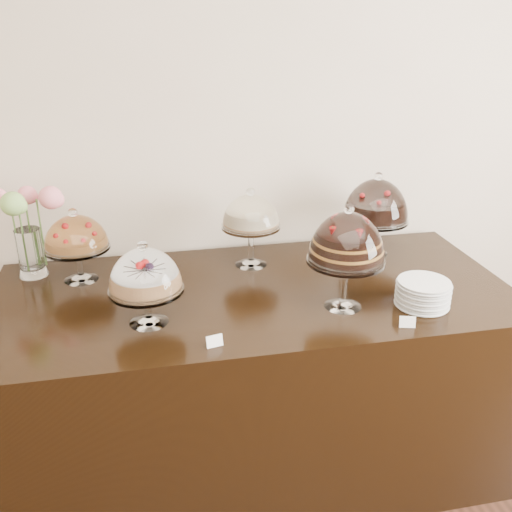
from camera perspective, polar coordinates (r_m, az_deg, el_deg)
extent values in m
cube|color=beige|center=(2.80, 1.22, 13.06)|extent=(5.00, 0.04, 3.00)
cube|color=black|center=(2.67, -0.22, -12.13)|extent=(2.20, 1.00, 0.90)
cone|color=white|center=(2.23, -10.67, -6.23)|extent=(0.15, 0.15, 0.02)
cylinder|color=white|center=(2.19, -10.79, -4.72)|extent=(0.03, 0.03, 0.11)
cylinder|color=white|center=(2.17, -10.91, -3.32)|extent=(0.28, 0.28, 0.01)
cylinder|color=tan|center=(2.15, -10.98, -2.46)|extent=(0.23, 0.23, 0.06)
sphere|color=#B70E10|center=(2.15, -9.45, -1.15)|extent=(0.02, 0.02, 0.02)
sphere|color=#B70E10|center=(2.18, -12.32, -1.12)|extent=(0.02, 0.02, 0.02)
sphere|color=#B70E10|center=(2.08, -11.41, -2.22)|extent=(0.02, 0.02, 0.02)
sphere|color=white|center=(2.10, -11.27, 1.02)|extent=(0.04, 0.04, 0.04)
cone|color=white|center=(2.33, 8.67, -4.69)|extent=(0.15, 0.15, 0.02)
cylinder|color=white|center=(2.28, 8.81, -2.53)|extent=(0.03, 0.03, 0.17)
cylinder|color=white|center=(2.25, 8.95, -0.44)|extent=(0.31, 0.31, 0.01)
cylinder|color=black|center=(2.22, 9.05, 0.97)|extent=(0.23, 0.23, 0.11)
sphere|color=#B70E10|center=(2.24, 10.47, 2.78)|extent=(0.02, 0.02, 0.02)
sphere|color=#B70E10|center=(2.25, 8.16, 3.03)|extent=(0.02, 0.02, 0.02)
sphere|color=#B70E10|center=(2.16, 7.79, 2.23)|extent=(0.02, 0.02, 0.02)
sphere|color=#B70E10|center=(2.15, 10.19, 1.98)|extent=(0.02, 0.02, 0.02)
sphere|color=white|center=(2.17, 9.30, 4.67)|extent=(0.04, 0.04, 0.04)
cone|color=white|center=(2.68, -0.50, -0.59)|extent=(0.15, 0.15, 0.02)
cylinder|color=white|center=(2.64, -0.51, 1.25)|extent=(0.03, 0.03, 0.16)
cylinder|color=white|center=(2.61, -0.52, 3.00)|extent=(0.27, 0.27, 0.01)
cylinder|color=#F5E3BD|center=(2.60, -0.52, 3.79)|extent=(0.22, 0.22, 0.07)
sphere|color=white|center=(2.56, -0.53, 6.45)|extent=(0.04, 0.04, 0.04)
cone|color=white|center=(2.86, 11.54, 0.53)|extent=(0.15, 0.15, 0.02)
cylinder|color=white|center=(2.83, 11.67, 2.12)|extent=(0.03, 0.03, 0.14)
cylinder|color=white|center=(2.80, 11.80, 3.61)|extent=(0.32, 0.32, 0.01)
cylinder|color=black|center=(2.79, 11.87, 4.49)|extent=(0.26, 0.26, 0.08)
sphere|color=#B70E10|center=(2.82, 13.09, 5.66)|extent=(0.02, 0.02, 0.02)
sphere|color=#B70E10|center=(2.80, 10.56, 5.72)|extent=(0.02, 0.02, 0.02)
sphere|color=#B70E10|center=(2.70, 12.22, 5.00)|extent=(0.02, 0.02, 0.02)
sphere|color=white|center=(2.74, 12.16, 7.79)|extent=(0.04, 0.04, 0.04)
cone|color=white|center=(2.64, -17.08, -1.99)|extent=(0.15, 0.15, 0.02)
cylinder|color=white|center=(2.61, -17.26, -0.54)|extent=(0.03, 0.03, 0.12)
cylinder|color=white|center=(2.59, -17.43, 0.81)|extent=(0.28, 0.28, 0.01)
cylinder|color=#B97736|center=(2.58, -17.50, 1.32)|extent=(0.23, 0.23, 0.04)
sphere|color=#B70E10|center=(2.58, -16.20, 2.17)|extent=(0.02, 0.02, 0.02)
sphere|color=#B70E10|center=(2.63, -17.16, 2.42)|extent=(0.02, 0.02, 0.02)
sphere|color=#B70E10|center=(2.62, -18.51, 2.16)|extent=(0.02, 0.02, 0.02)
sphere|color=#B70E10|center=(2.56, -18.96, 1.65)|extent=(0.02, 0.02, 0.02)
sphere|color=#B70E10|center=(2.51, -18.01, 1.38)|extent=(0.02, 0.02, 0.02)
sphere|color=#B70E10|center=(2.52, -16.60, 1.65)|extent=(0.02, 0.02, 0.02)
sphere|color=white|center=(2.54, -17.86, 4.16)|extent=(0.04, 0.04, 0.04)
cylinder|color=white|center=(2.72, -21.64, 0.34)|extent=(0.11, 0.11, 0.22)
cylinder|color=#476B2D|center=(2.69, -20.65, 2.20)|extent=(0.01, 0.01, 0.31)
sphere|color=pink|center=(2.64, -19.84, 5.51)|extent=(0.10, 0.10, 0.10)
cylinder|color=#476B2D|center=(2.73, -21.66, 2.32)|extent=(0.01, 0.01, 0.31)
sphere|color=pink|center=(2.71, -21.90, 5.67)|extent=(0.08, 0.08, 0.08)
cylinder|color=#476B2D|center=(2.70, -22.90, 2.13)|extent=(0.01, 0.01, 0.33)
cylinder|color=#476B2D|center=(2.65, -22.25, 1.81)|extent=(0.01, 0.01, 0.32)
sphere|color=#7DAC53|center=(2.56, -23.13, 4.82)|extent=(0.10, 0.10, 0.10)
cylinder|color=silver|center=(2.41, 16.22, -4.65)|extent=(0.21, 0.21, 0.01)
cylinder|color=silver|center=(2.40, 16.25, -4.41)|extent=(0.20, 0.20, 0.01)
cylinder|color=silver|center=(2.40, 16.28, -4.18)|extent=(0.21, 0.21, 0.01)
cylinder|color=silver|center=(2.39, 16.31, -3.95)|extent=(0.20, 0.20, 0.01)
cylinder|color=silver|center=(2.39, 16.34, -3.71)|extent=(0.21, 0.21, 0.01)
cylinder|color=silver|center=(2.38, 16.37, -3.48)|extent=(0.20, 0.20, 0.01)
cylinder|color=silver|center=(2.38, 16.40, -3.24)|extent=(0.21, 0.21, 0.01)
cylinder|color=silver|center=(2.37, 16.43, -3.00)|extent=(0.20, 0.20, 0.01)
cylinder|color=silver|center=(2.37, 16.45, -2.76)|extent=(0.21, 0.21, 0.01)
cylinder|color=silver|center=(2.37, 16.48, -2.52)|extent=(0.20, 0.20, 0.01)
cube|color=white|center=(2.04, -4.17, -8.48)|extent=(0.06, 0.03, 0.04)
cube|color=white|center=(2.22, 14.91, -6.40)|extent=(0.06, 0.03, 0.04)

